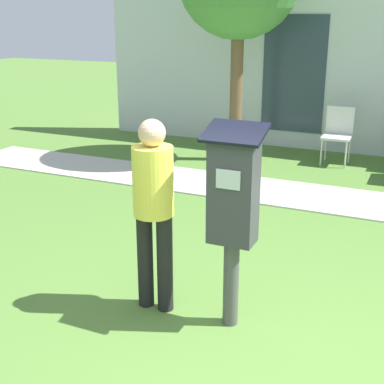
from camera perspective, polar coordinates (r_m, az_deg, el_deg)
ground_plane at (r=3.90m, az=7.15°, el=-18.22°), size 40.00×40.00×0.00m
sidewalk at (r=7.19m, az=16.05°, el=-0.96°), size 12.00×1.10×0.02m
building_facade at (r=9.54m, az=19.49°, el=13.20°), size 10.00×0.26×3.20m
parking_meter at (r=3.91m, az=4.40°, el=-1.03°), size 0.44×0.31×1.59m
person_standing at (r=4.18m, az=-4.12°, el=-1.02°), size 0.32×0.32×1.58m
outdoor_chair_left at (r=8.93m, az=15.32°, el=6.34°), size 0.44×0.44×0.90m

